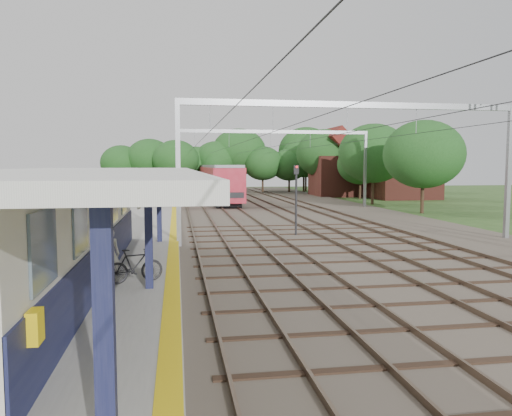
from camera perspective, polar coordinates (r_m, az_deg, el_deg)
ground at (r=10.73m, az=20.92°, el=-16.86°), size 160.00×160.00×0.00m
ballast_bed at (r=39.84m, az=4.15°, el=-0.65°), size 18.00×90.00×0.10m
platform at (r=23.03m, az=-15.01°, el=-4.60°), size 5.00×52.00×0.35m
yellow_stripe at (r=22.88m, az=-9.40°, el=-4.11°), size 0.45×52.00×0.01m
station_building at (r=16.16m, az=-22.59°, el=-2.13°), size 3.41×18.00×3.40m
canopy at (r=14.84m, az=-19.53°, el=3.56°), size 6.40×20.00×3.44m
rail_tracks at (r=39.33m, az=0.61°, el=-0.53°), size 11.80×88.00×0.15m
catenary_system at (r=34.96m, az=5.01°, el=7.53°), size 17.22×88.00×7.00m
tree_band at (r=66.33m, az=-1.34°, el=5.80°), size 31.72×30.88×8.82m
house_near at (r=60.52m, az=16.50°, el=3.86°), size 7.00×6.12×7.89m
house_far at (r=64.16m, az=10.14°, el=4.25°), size 8.00×6.12×8.66m
person at (r=16.23m, az=-16.36°, el=-5.07°), size 0.63×0.44×1.63m
bicycle at (r=15.70m, az=-13.70°, el=-6.43°), size 1.80×1.00×1.04m
train at (r=61.40m, az=-4.80°, el=3.26°), size 2.91×36.28×3.83m
signal_post at (r=27.24m, az=4.61°, el=1.65°), size 0.29×0.26×3.91m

